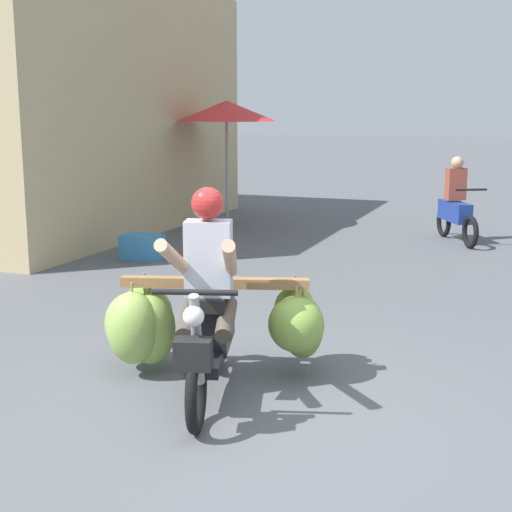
% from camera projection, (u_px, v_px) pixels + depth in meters
% --- Properties ---
extents(ground_plane, '(120.00, 120.00, 0.00)m').
position_uv_depth(ground_plane, '(261.00, 425.00, 5.00)').
color(ground_plane, '#56595E').
extents(motorbike_main_loaded, '(1.82, 1.93, 1.58)m').
position_uv_depth(motorbike_main_loaded, '(196.00, 318.00, 5.78)').
color(motorbike_main_loaded, black).
rests_on(motorbike_main_loaded, ground).
extents(motorbike_distant_ahead_left, '(0.88, 1.46, 1.40)m').
position_uv_depth(motorbike_distant_ahead_left, '(456.00, 207.00, 11.95)').
color(motorbike_distant_ahead_left, black).
rests_on(motorbike_distant_ahead_left, ground).
extents(shopfront_building, '(4.41, 7.25, 4.39)m').
position_uv_depth(shopfront_building, '(49.00, 107.00, 13.24)').
color(shopfront_building, tan).
rests_on(shopfront_building, ground).
extents(market_umbrella_near_shop, '(1.81, 1.81, 2.31)m').
position_uv_depth(market_umbrella_near_shop, '(227.00, 111.00, 13.16)').
color(market_umbrella_near_shop, '#99999E').
rests_on(market_umbrella_near_shop, ground).
extents(produce_crate, '(0.56, 0.40, 0.36)m').
position_uv_depth(produce_crate, '(142.00, 247.00, 10.60)').
color(produce_crate, teal).
rests_on(produce_crate, ground).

